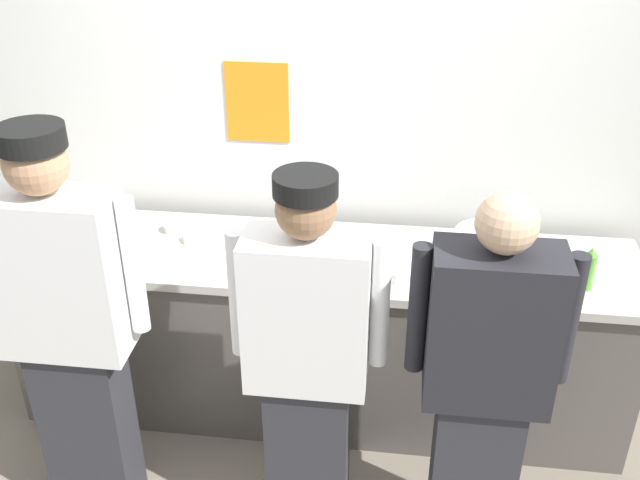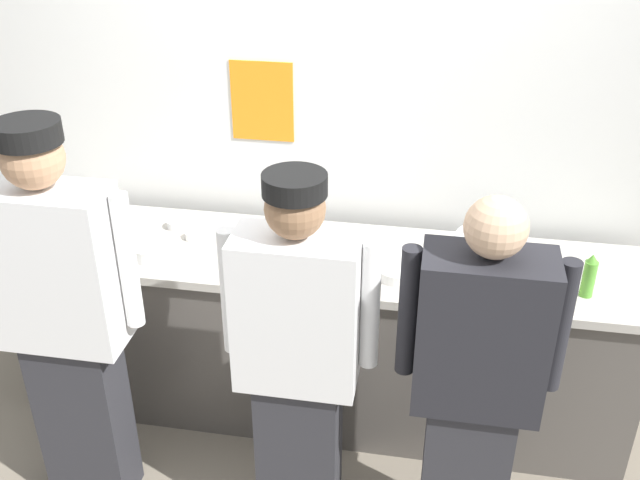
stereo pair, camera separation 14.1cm
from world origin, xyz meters
name	(u,v)px [view 1 (the left image)]	position (x,y,z in m)	size (l,w,h in m)	color
ground_plane	(311,453)	(0.00, 0.00, 0.00)	(9.00, 9.00, 0.00)	slate
wall_back	(332,128)	(0.00, 0.81, 1.32)	(4.57, 0.11, 2.64)	silver
prep_counter	(320,333)	(0.00, 0.35, 0.44)	(2.91, 0.66, 0.88)	#56514C
chef_near_left	(69,325)	(-0.88, -0.36, 0.92)	(0.62, 0.24, 1.72)	#2D2D33
chef_center	(307,359)	(0.04, -0.37, 0.85)	(0.59, 0.24, 1.60)	#2D2D33
chef_far_right	(485,380)	(0.69, -0.39, 0.83)	(0.59, 0.24, 1.58)	#2D2D33
plate_stack_front	(154,252)	(-0.74, 0.23, 0.91)	(0.23, 0.23, 0.06)	white
plate_stack_rear	(402,268)	(0.37, 0.24, 0.91)	(0.22, 0.22, 0.05)	white
mixing_bowl_steel	(489,246)	(0.75, 0.41, 0.95)	(0.32, 0.32, 0.13)	#B7BABF
sheet_tray	(309,252)	(-0.05, 0.35, 0.89)	(0.50, 0.34, 0.02)	#B7BABF
squeeze_bottle_primary	(589,269)	(1.14, 0.21, 0.98)	(0.05, 0.05, 0.20)	#56A333
squeeze_bottle_secondary	(550,265)	(0.99, 0.24, 0.97)	(0.05, 0.05, 0.18)	#E5E066
ramekin_yellow_sauce	(568,263)	(1.10, 0.38, 0.90)	(0.10, 0.10, 0.04)	white
ramekin_green_sauce	(58,254)	(-1.17, 0.17, 0.91)	(0.09, 0.09, 0.05)	white
ramekin_red_sauce	(174,227)	(-0.73, 0.49, 0.90)	(0.10, 0.10, 0.04)	white
ramekin_orange_sauce	(191,238)	(-0.61, 0.39, 0.90)	(0.08, 0.08, 0.04)	white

